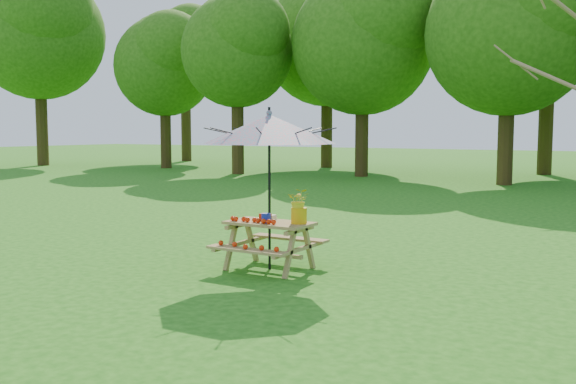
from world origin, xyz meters
The scene contains 5 objects.
picnic_table centered at (0.02, 4.73, 0.33)m, with size 1.20×1.32×0.67m.
patio_umbrella centered at (0.02, 4.73, 1.95)m, with size 2.43×2.43×2.25m.
produce_bins centered at (-0.04, 4.75, 0.72)m, with size 0.26×0.40×0.13m.
tomatoes_row centered at (-0.13, 4.55, 0.71)m, with size 0.77×0.13×0.07m, color red, non-canonical shape.
flower_bucket centered at (0.45, 4.80, 0.93)m, with size 0.36×0.34×0.48m.
Camera 1 is at (4.78, -2.68, 1.95)m, focal length 40.00 mm.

